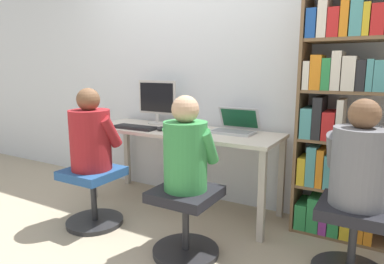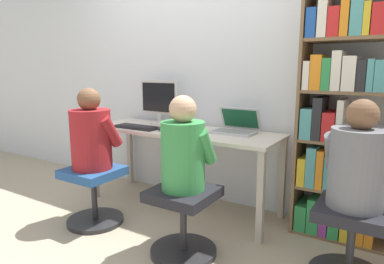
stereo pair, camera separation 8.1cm
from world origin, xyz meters
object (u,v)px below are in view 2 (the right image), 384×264
object	(u,v)px
office_chair_left	(94,192)
office_chair_side	(351,238)
person_at_laptop	(183,150)
person_near_shelf	(358,162)
person_at_monitor	(91,135)
desktop_monitor	(159,102)
bookshelf	(345,122)
keyboard	(136,127)
office_chair_right	(183,217)
laptop	(235,128)

from	to	relation	value
office_chair_left	office_chair_side	xyz separation A→B (m)	(1.94, 0.27, 0.00)
person_at_laptop	person_near_shelf	world-z (taller)	person_near_shelf
person_at_monitor	desktop_monitor	bearing A→B (deg)	86.54
person_at_monitor	bookshelf	distance (m)	1.96
person_at_laptop	bookshelf	bearing A→B (deg)	43.97
desktop_monitor	bookshelf	xyz separation A→B (m)	(1.72, -0.02, -0.06)
keyboard	office_chair_left	size ratio (longest dim) A/B	0.91
keyboard	office_chair_side	xyz separation A→B (m)	(1.90, -0.24, -0.48)
person_at_monitor	bookshelf	world-z (taller)	bookshelf
keyboard	person_near_shelf	bearing A→B (deg)	-7.16
keyboard	person_at_monitor	world-z (taller)	person_at_monitor
bookshelf	keyboard	bearing A→B (deg)	-169.99
office_chair_left	person_near_shelf	world-z (taller)	person_near_shelf
office_chair_right	bookshelf	size ratio (longest dim) A/B	0.26
laptop	person_at_laptop	bearing A→B (deg)	-90.33
office_chair_left	person_near_shelf	bearing A→B (deg)	8.10
keyboard	bookshelf	xyz separation A→B (m)	(1.74, 0.31, 0.15)
desktop_monitor	office_chair_right	xyz separation A→B (m)	(0.86, -0.87, -0.69)
office_chair_right	person_at_monitor	distance (m)	1.03
desktop_monitor	keyboard	distance (m)	0.39
bookshelf	person_near_shelf	distance (m)	0.59
person_at_laptop	office_chair_side	distance (m)	1.17
laptop	person_at_laptop	xyz separation A→B (m)	(-0.00, -0.81, -0.03)
office_chair_side	person_near_shelf	world-z (taller)	person_near_shelf
desktop_monitor	office_chair_left	size ratio (longest dim) A/B	0.91
person_at_laptop	person_at_monitor	bearing A→B (deg)	178.71
person_at_laptop	person_near_shelf	bearing A→B (deg)	15.79
keyboard	person_at_monitor	xyz separation A→B (m)	(-0.04, -0.51, 0.01)
person_at_monitor	laptop	bearing A→B (deg)	40.81
keyboard	office_chair_right	xyz separation A→B (m)	(0.87, -0.53, -0.48)
person_at_monitor	person_at_laptop	world-z (taller)	person_at_monitor
laptop	person_at_monitor	size ratio (longest dim) A/B	0.56
person_at_laptop	laptop	bearing A→B (deg)	89.67
person_at_monitor	office_chair_side	size ratio (longest dim) A/B	1.38
office_chair_left	person_near_shelf	size ratio (longest dim) A/B	0.74
office_chair_right	person_at_laptop	distance (m)	0.48
laptop	bookshelf	xyz separation A→B (m)	(0.86, 0.03, 0.12)
office_chair_right	person_near_shelf	bearing A→B (deg)	16.03
laptop	office_chair_right	world-z (taller)	laptop
desktop_monitor	keyboard	bearing A→B (deg)	-92.35
desktop_monitor	person_at_monitor	world-z (taller)	desktop_monitor
keyboard	office_chair_left	xyz separation A→B (m)	(-0.04, -0.51, -0.48)
desktop_monitor	person_at_monitor	size ratio (longest dim) A/B	0.66
office_chair_left	person_at_monitor	bearing A→B (deg)	90.00
office_chair_side	desktop_monitor	bearing A→B (deg)	163.06
keyboard	person_at_monitor	size ratio (longest dim) A/B	0.66
office_chair_left	office_chair_right	distance (m)	0.91
bookshelf	person_near_shelf	xyz separation A→B (m)	(0.16, -0.55, -0.15)
person_near_shelf	person_at_monitor	bearing A→B (deg)	-172.04
person_at_monitor	bookshelf	size ratio (longest dim) A/B	0.35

